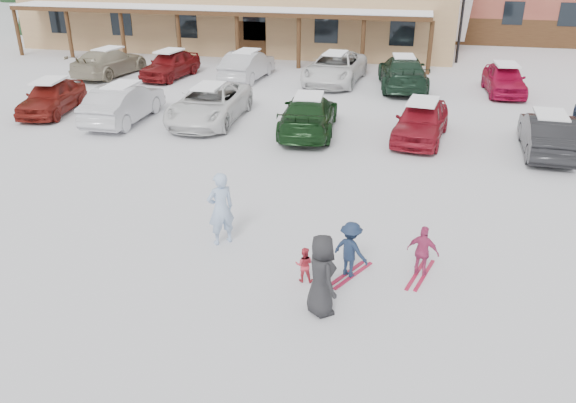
% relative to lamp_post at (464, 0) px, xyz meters
% --- Properties ---
extents(ground, '(160.00, 160.00, 0.00)m').
position_rel_lamp_post_xyz_m(ground, '(-5.27, -24.45, -3.54)').
color(ground, silver).
rests_on(ground, ground).
extents(lamp_post, '(0.50, 0.25, 6.27)m').
position_rel_lamp_post_xyz_m(lamp_post, '(0.00, 0.00, 0.00)').
color(lamp_post, black).
rests_on(lamp_post, ground).
extents(adult_skier, '(0.79, 0.77, 1.82)m').
position_rel_lamp_post_xyz_m(adult_skier, '(-6.48, -24.01, -2.62)').
color(adult_skier, '#A1BCE2').
rests_on(adult_skier, ground).
extents(toddler_red, '(0.42, 0.34, 0.81)m').
position_rel_lamp_post_xyz_m(toddler_red, '(-4.21, -25.23, -3.13)').
color(toddler_red, '#C82F3F').
rests_on(toddler_red, ground).
extents(child_navy, '(0.96, 0.82, 1.29)m').
position_rel_lamp_post_xyz_m(child_navy, '(-3.29, -24.80, -2.89)').
color(child_navy, '#182640').
rests_on(child_navy, ground).
extents(skis_child_navy, '(0.83, 1.33, 0.03)m').
position_rel_lamp_post_xyz_m(skis_child_navy, '(-3.29, -24.80, -3.52)').
color(skis_child_navy, '#A21737').
rests_on(skis_child_navy, ground).
extents(child_magenta, '(0.75, 0.47, 1.20)m').
position_rel_lamp_post_xyz_m(child_magenta, '(-1.77, -24.45, -2.94)').
color(child_magenta, '#B53668').
rests_on(child_magenta, ground).
extents(skis_child_magenta, '(0.57, 1.40, 0.03)m').
position_rel_lamp_post_xyz_m(skis_child_magenta, '(-1.77, -24.45, -3.52)').
color(skis_child_magenta, '#A21737').
rests_on(skis_child_magenta, ground).
extents(bystander_dark, '(0.92, 0.99, 1.70)m').
position_rel_lamp_post_xyz_m(bystander_dark, '(-3.68, -26.24, -2.69)').
color(bystander_dark, black).
rests_on(bystander_dark, ground).
extents(parked_car_0, '(2.23, 4.28, 1.39)m').
position_rel_lamp_post_xyz_m(parked_car_0, '(-17.12, -14.89, -2.84)').
color(parked_car_0, maroon).
rests_on(parked_car_0, ground).
extents(parked_car_1, '(1.65, 4.56, 1.50)m').
position_rel_lamp_post_xyz_m(parked_car_1, '(-13.57, -15.33, -2.79)').
color(parked_car_1, '#BABAC0').
rests_on(parked_car_1, ground).
extents(parked_car_2, '(2.48, 5.23, 1.44)m').
position_rel_lamp_post_xyz_m(parked_car_2, '(-10.23, -14.54, -2.81)').
color(parked_car_2, white).
rests_on(parked_car_2, ground).
extents(parked_car_3, '(2.38, 5.02, 1.41)m').
position_rel_lamp_post_xyz_m(parked_car_3, '(-6.08, -15.12, -2.83)').
color(parked_car_3, black).
rests_on(parked_car_3, ground).
extents(parked_car_4, '(2.25, 4.41, 1.44)m').
position_rel_lamp_post_xyz_m(parked_car_4, '(-1.93, -15.00, -2.82)').
color(parked_car_4, maroon).
rests_on(parked_car_4, ground).
extents(parked_car_5, '(1.66, 4.26, 1.38)m').
position_rel_lamp_post_xyz_m(parked_car_5, '(2.27, -15.55, -2.85)').
color(parked_car_5, black).
rests_on(parked_car_5, ground).
extents(parked_car_7, '(2.63, 5.15, 1.43)m').
position_rel_lamp_post_xyz_m(parked_car_7, '(-18.39, -7.75, -2.82)').
color(parked_car_7, '#9E937A').
rests_on(parked_car_7, ground).
extents(parked_car_8, '(2.21, 4.36, 1.42)m').
position_rel_lamp_post_xyz_m(parked_car_8, '(-14.97, -7.58, -2.82)').
color(parked_car_8, maroon).
rests_on(parked_car_8, ground).
extents(parked_car_9, '(1.90, 4.60, 1.48)m').
position_rel_lamp_post_xyz_m(parked_car_9, '(-10.89, -7.04, -2.80)').
color(parked_car_9, '#B4B4BA').
rests_on(parked_car_9, ground).
extents(parked_car_10, '(2.95, 5.63, 1.51)m').
position_rel_lamp_post_xyz_m(parked_car_10, '(-6.33, -6.75, -2.78)').
color(parked_car_10, white).
rests_on(parked_car_10, ground).
extents(parked_car_11, '(2.85, 5.62, 1.56)m').
position_rel_lamp_post_xyz_m(parked_car_11, '(-2.91, -7.20, -2.76)').
color(parked_car_11, '#183122').
rests_on(parked_car_11, ground).
extents(parked_car_12, '(1.90, 4.22, 1.40)m').
position_rel_lamp_post_xyz_m(parked_car_12, '(1.82, -7.22, -2.83)').
color(parked_car_12, '#AE0D38').
rests_on(parked_car_12, ground).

